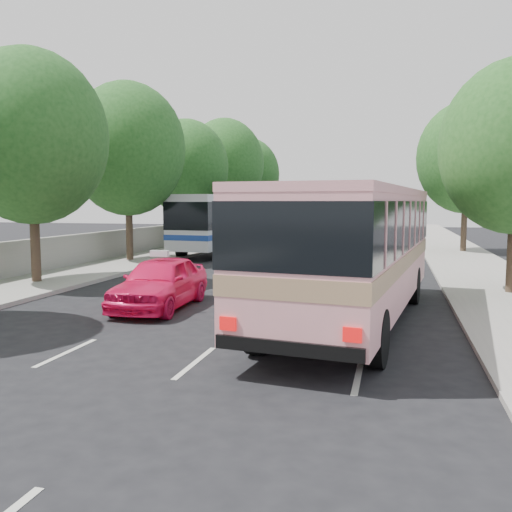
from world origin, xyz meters
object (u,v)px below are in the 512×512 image
(white_pickup, at_px, (268,246))
(tour_coach_rear, at_px, (264,211))
(pink_taxi, at_px, (160,282))
(pink_bus, at_px, (354,240))
(tour_coach_front, at_px, (227,218))

(white_pickup, xyz_separation_m, tour_coach_rear, (-4.30, 17.24, 1.63))
(pink_taxi, relative_size, tour_coach_rear, 0.34)
(pink_bus, height_order, pink_taxi, pink_bus)
(pink_bus, relative_size, tour_coach_front, 0.94)
(pink_bus, height_order, tour_coach_front, tour_coach_front)
(white_pickup, bearing_deg, tour_coach_front, 142.10)
(tour_coach_rear, bearing_deg, white_pickup, -71.88)
(pink_taxi, distance_m, white_pickup, 14.28)
(pink_bus, bearing_deg, white_pickup, 118.56)
(white_pickup, bearing_deg, pink_bus, -61.99)
(white_pickup, distance_m, tour_coach_rear, 17.84)
(pink_taxi, height_order, tour_coach_rear, tour_coach_rear)
(pink_taxi, relative_size, white_pickup, 0.88)
(tour_coach_front, xyz_separation_m, tour_coach_rear, (-0.94, 13.92, 0.23))
(white_pickup, relative_size, tour_coach_rear, 0.39)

